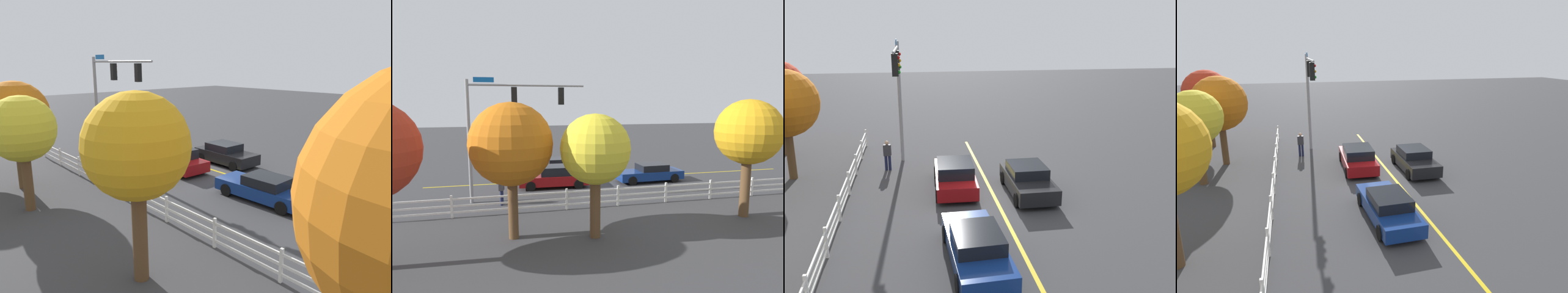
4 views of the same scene
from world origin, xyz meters
TOP-DOWN VIEW (x-y plane):
  - ground_plane at (0.00, 0.00)m, footprint 120.00×120.00m
  - lane_center_stripe at (-4.00, 0.00)m, footprint 28.00×0.16m
  - signal_assembly at (4.51, 4.30)m, footprint 6.66×0.38m
  - car_0 at (0.14, -1.65)m, footprint 4.33×1.98m
  - car_1 at (1.30, 1.71)m, footprint 4.69×2.13m
  - car_2 at (-5.65, 1.74)m, footprint 4.85×2.00m
  - pedestrian at (4.74, 5.09)m, footprint 0.31×0.43m
  - white_rail_fence at (-3.00, 6.76)m, footprint 26.10×0.10m
  - tree_0 at (0.78, 10.66)m, footprint 2.94×2.94m
  - tree_1 at (-7.20, 9.84)m, footprint 3.20×3.20m
  - tree_3 at (4.16, 9.97)m, footprint 3.44×3.44m

SIDE VIEW (x-z plane):
  - ground_plane at x=0.00m, z-range 0.00..0.00m
  - lane_center_stripe at x=-4.00m, z-range 0.00..0.01m
  - white_rail_fence at x=-3.00m, z-range 0.03..1.18m
  - car_2 at x=-5.65m, z-range -0.02..1.27m
  - car_0 at x=0.14m, z-range -0.02..1.38m
  - car_1 at x=1.30m, z-range -0.02..1.41m
  - pedestrian at x=4.74m, z-range 0.08..1.77m
  - tree_0 at x=0.78m, z-range 1.11..6.38m
  - tree_3 at x=4.16m, z-range 1.12..6.86m
  - tree_1 at x=-7.20m, z-range 1.28..7.16m
  - signal_assembly at x=4.51m, z-range 1.42..8.52m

